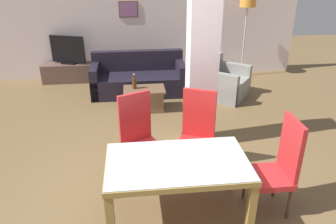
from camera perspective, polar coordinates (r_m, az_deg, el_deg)
The scene contains 14 objects.
ground_plane at distance 3.92m, azimuth 1.52°, elevation -17.41°, with size 18.00×18.00×0.00m, color brown.
back_wall at distance 7.99m, azimuth -3.47°, elevation 15.74°, with size 7.20×0.09×2.70m.
divider_pillar at distance 4.76m, azimuth 5.97°, elevation 9.14°, with size 0.41×0.38×2.70m.
dining_table at distance 3.56m, azimuth 1.63°, elevation -10.55°, with size 1.51×0.88×0.73m.
dining_chair_far_left at distance 4.23m, azimuth -5.04°, elevation -4.07°, with size 0.61×0.61×1.14m.
dining_chair_head_right at distance 3.85m, azimuth 18.69°, elevation -8.72°, with size 0.46×0.46×1.14m.
dining_chair_far_right at distance 4.32m, azimuth 5.03°, elevation -3.40°, with size 0.61×0.61×1.14m.
sofa at distance 7.11m, azimuth -5.15°, elevation 5.67°, with size 1.97×0.86×0.85m.
armchair at distance 6.98m, azimuth 9.46°, elevation 5.00°, with size 1.23×1.24×0.82m.
coffee_table at distance 6.27m, azimuth -4.11°, elevation 2.28°, with size 0.78×0.49×0.44m.
bottle at distance 6.17m, azimuth -5.89°, elevation 5.06°, with size 0.08×0.08×0.29m.
tv_stand at distance 8.11m, azimuth -16.59°, elevation 6.62°, with size 1.27×0.40×0.44m.
tv_screen at distance 7.96m, azimuth -17.06°, elevation 10.25°, with size 0.79×0.32×0.64m.
floor_lamp at distance 8.04m, azimuth 13.64°, elevation 16.95°, with size 0.36×0.36×1.88m.
Camera 1 is at (-0.42, -2.86, 2.65)m, focal length 35.00 mm.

